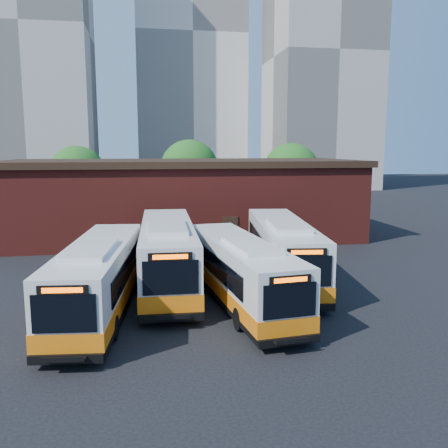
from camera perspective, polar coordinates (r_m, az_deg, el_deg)
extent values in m
plane|color=black|center=(21.26, -0.52, -11.02)|extent=(220.00, 220.00, 0.00)
cube|color=silver|center=(22.04, -14.81, -5.93)|extent=(3.64, 11.79, 2.75)
cube|color=orange|center=(22.25, -14.72, -7.92)|extent=(3.69, 11.84, 0.68)
cube|color=black|center=(22.39, -14.67, -9.10)|extent=(3.68, 11.83, 0.24)
cube|color=black|center=(16.53, -18.71, -10.19)|extent=(2.09, 0.27, 1.30)
cube|color=black|center=(16.28, -18.86, -7.53)|extent=(1.64, 0.23, 0.31)
cube|color=#FF5905|center=(16.25, -18.89, -7.56)|extent=(1.30, 0.15, 0.17)
cube|color=black|center=(17.03, -18.49, -15.18)|extent=(2.47, 0.39, 0.31)
cube|color=black|center=(16.80, -18.71, -15.18)|extent=(1.43, 0.51, 0.06)
cube|color=black|center=(16.62, -18.88, -15.21)|extent=(1.40, 0.18, 0.17)
cube|color=black|center=(22.61, -17.78, -4.99)|extent=(0.97, 9.00, 1.01)
cube|color=black|center=(22.14, -11.44, -5.03)|extent=(0.97, 9.00, 1.01)
cube|color=silver|center=(20.32, -15.74, -2.95)|extent=(2.08, 4.21, 0.21)
cylinder|color=black|center=(19.62, -19.78, -11.82)|extent=(0.41, 0.99, 0.97)
cylinder|color=black|center=(19.13, -13.19, -12.05)|extent=(0.41, 0.99, 0.97)
cylinder|color=black|center=(25.50, -15.85, -6.81)|extent=(0.41, 0.99, 0.97)
cylinder|color=black|center=(25.13, -10.84, -6.86)|extent=(0.41, 0.99, 0.97)
cube|color=silver|center=(25.56, -6.81, -3.31)|extent=(3.05, 12.64, 2.98)
cube|color=orange|center=(25.76, -6.77, -5.19)|extent=(3.10, 12.69, 0.73)
cube|color=black|center=(25.89, -6.75, -6.31)|extent=(3.09, 12.68, 0.26)
cube|color=black|center=(19.36, -6.44, -6.43)|extent=(2.27, 0.13, 1.41)
cube|color=black|center=(19.14, -6.48, -3.93)|extent=(1.78, 0.12, 0.34)
cube|color=#FF5905|center=(19.11, -6.48, -3.95)|extent=(1.41, 0.06, 0.19)
cube|color=black|center=(19.81, -6.35, -11.15)|extent=(2.67, 0.23, 0.34)
cube|color=black|center=(19.55, -6.33, -11.11)|extent=(1.53, 0.44, 0.06)
cube|color=black|center=(19.35, -6.32, -11.10)|extent=(1.52, 0.09, 0.19)
cube|color=black|center=(25.93, -9.85, -2.56)|extent=(0.35, 9.80, 1.10)
cube|color=black|center=(25.97, -3.83, -2.42)|extent=(0.35, 9.80, 1.10)
cube|color=silver|center=(23.72, -6.80, -0.34)|extent=(1.95, 4.45, 0.23)
cylinder|color=black|center=(22.47, -9.68, -8.63)|extent=(0.37, 1.06, 1.05)
cylinder|color=black|center=(22.52, -3.45, -8.48)|extent=(0.37, 1.06, 1.05)
cylinder|color=black|center=(29.13, -9.28, -4.53)|extent=(0.37, 1.06, 1.05)
cylinder|color=black|center=(29.17, -4.51, -4.42)|extent=(0.37, 1.06, 1.05)
cube|color=silver|center=(22.44, 2.03, -5.49)|extent=(3.64, 11.46, 2.68)
cube|color=orange|center=(22.64, 2.02, -7.39)|extent=(3.69, 11.52, 0.66)
cube|color=black|center=(22.78, 2.01, -8.53)|extent=(3.68, 11.51, 0.23)
cube|color=black|center=(17.29, 7.93, -9.13)|extent=(2.03, 0.28, 1.27)
cube|color=black|center=(17.05, 8.00, -6.65)|extent=(1.59, 0.23, 0.30)
cube|color=#FF5905|center=(17.02, 8.05, -6.68)|extent=(1.26, 0.16, 0.17)
cube|color=black|center=(17.76, 7.90, -13.80)|extent=(2.39, 0.40, 0.30)
cube|color=black|center=(17.54, 8.20, -13.77)|extent=(1.39, 0.51, 0.06)
cube|color=black|center=(17.38, 8.44, -13.77)|extent=(1.36, 0.19, 0.17)
cube|color=black|center=(22.39, -1.25, -4.84)|extent=(1.03, 8.74, 0.99)
cube|color=black|center=(23.11, 4.63, -4.43)|extent=(1.03, 8.74, 0.99)
cube|color=silver|center=(20.81, 3.25, -2.60)|extent=(2.06, 4.10, 0.21)
cylinder|color=black|center=(19.57, 1.88, -11.36)|extent=(0.40, 0.97, 0.94)
cylinder|color=black|center=(20.31, 7.82, -10.68)|extent=(0.40, 0.97, 0.94)
cylinder|color=black|center=(25.26, -2.47, -6.65)|extent=(0.40, 0.97, 0.94)
cylinder|color=black|center=(25.83, 2.24, -6.30)|extent=(0.40, 0.97, 0.94)
cube|color=silver|center=(26.71, 7.04, -2.90)|extent=(4.06, 12.42, 2.90)
cube|color=orange|center=(26.89, 7.01, -4.65)|extent=(4.12, 12.48, 0.71)
cube|color=black|center=(27.02, 6.99, -5.70)|extent=(4.11, 12.47, 0.25)
cube|color=black|center=(20.79, 9.88, -5.61)|extent=(2.19, 0.33, 1.37)
cube|color=black|center=(20.58, 9.94, -3.34)|extent=(1.72, 0.27, 0.33)
cube|color=#FF5905|center=(20.55, 9.97, -3.37)|extent=(1.36, 0.19, 0.18)
cube|color=black|center=(21.20, 9.79, -9.91)|extent=(2.59, 0.46, 0.33)
cube|color=black|center=(20.95, 9.94, -9.85)|extent=(1.51, 0.56, 0.06)
cube|color=black|center=(20.76, 10.05, -9.83)|extent=(1.47, 0.22, 0.18)
cube|color=black|center=(26.86, 4.13, -2.18)|extent=(1.21, 9.45, 1.07)
cube|color=black|center=(27.29, 9.65, -2.11)|extent=(1.21, 9.45, 1.07)
cube|color=silver|center=(24.95, 7.69, -0.14)|extent=(2.27, 4.45, 0.22)
cylinder|color=black|center=(23.54, 5.55, -7.76)|extent=(0.45, 1.05, 1.02)
cylinder|color=black|center=(23.98, 11.16, -7.58)|extent=(0.45, 1.05, 1.02)
cylinder|color=black|center=(29.97, 3.74, -4.08)|extent=(0.45, 1.05, 1.02)
cylinder|color=black|center=(30.32, 8.16, -4.00)|extent=(0.45, 1.05, 1.02)
imported|color=#111633|center=(19.56, 10.06, -10.11)|extent=(0.46, 0.69, 1.85)
cube|color=maroon|center=(40.08, -5.06, 2.83)|extent=(28.00, 12.00, 6.00)
cube|color=black|center=(39.87, -5.13, 7.33)|extent=(28.60, 12.60, 0.50)
cube|color=black|center=(34.79, 0.71, -1.07)|extent=(1.20, 0.08, 2.40)
cylinder|color=#382314|center=(52.52, -17.06, 2.11)|extent=(0.36, 0.36, 2.70)
sphere|color=#1E5417|center=(52.25, -17.23, 5.71)|extent=(6.00, 6.00, 6.00)
cylinder|color=#382314|center=(54.29, -4.13, 2.83)|extent=(0.36, 0.36, 2.95)
sphere|color=#1E5417|center=(54.02, -4.17, 6.64)|extent=(6.56, 6.56, 6.56)
cylinder|color=#382314|center=(53.56, 8.00, 2.61)|extent=(0.36, 0.36, 2.81)
sphere|color=#1E5417|center=(53.30, 8.08, 6.28)|extent=(6.24, 6.24, 6.24)
cube|color=#B7B2A8|center=(95.81, -22.21, 20.54)|extent=(20.00, 18.00, 55.00)
cube|color=silver|center=(108.62, -4.34, 21.04)|extent=(22.00, 20.00, 60.00)
cube|color=#B7B2A8|center=(95.27, 11.53, 18.92)|extent=(18.00, 18.00, 48.00)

